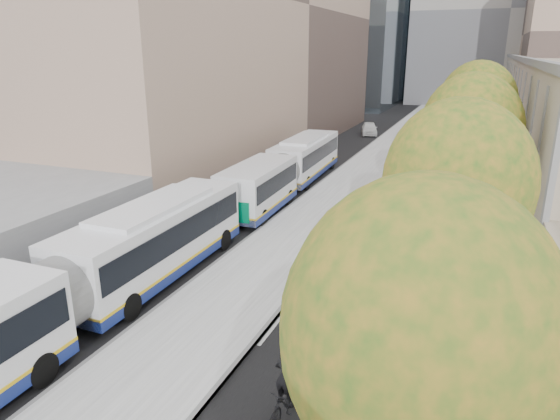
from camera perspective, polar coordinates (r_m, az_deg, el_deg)
The scene contains 13 objects.
bus_platform at distance 38.30m, azimuth 9.54°, elevation 4.29°, with size 4.25×150.00×0.15m, color #A4A4A4.
sidewalk at distance 37.47m, azimuth 21.54°, elevation 2.93°, with size 4.75×150.00×0.08m, color gray.
building_midrise at distance 50.20m, azimuth -10.72°, elevation 21.66°, with size 24.00×46.00×25.00m, color #A0836F.
building_far_block at distance 97.64m, azimuth 24.73°, elevation 19.87°, with size 30.00×18.00×30.00m, color gray.
bus_shelter at distance 14.15m, azimuth 26.42°, elevation -12.26°, with size 1.90×4.40×2.53m.
tree_b at distance 7.48m, azimuth 15.75°, elevation -13.44°, with size 4.00×4.00×6.97m.
tree_c at distance 14.87m, azimuth 19.60°, elevation 2.80°, with size 4.20×4.20×7.28m.
tree_d at distance 23.67m, azimuth 20.93°, elevation 8.44°, with size 4.40×4.40×7.60m.
tree_e at distance 32.59m, azimuth 21.55°, elevation 11.01°, with size 4.60×4.60×7.92m.
bus_near at distance 17.92m, azimuth -21.20°, elevation -7.33°, with size 2.71×17.56×2.92m.
bus_far at distance 32.68m, azimuth 0.94°, elevation 4.85°, with size 3.00×16.85×2.80m.
cyclist at distance 13.17m, azimuth 0.58°, elevation -20.15°, with size 0.66×1.60×1.99m.
distant_car at distance 56.26m, azimuth 10.17°, elevation 9.16°, with size 1.64×4.08×1.39m, color silver.
Camera 1 is at (4.08, -1.43, 8.82)m, focal length 32.00 mm.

